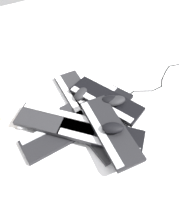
{
  "coord_description": "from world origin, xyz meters",
  "views": [
    {
      "loc": [
        -0.67,
        0.45,
        1.0
      ],
      "look_at": [
        0.0,
        0.07,
        0.04
      ],
      "focal_mm": 35.0,
      "sensor_mm": 36.0,
      "label": 1
    }
  ],
  "objects_px": {
    "mouse_2": "(25,122)",
    "mouse_3": "(116,101)",
    "keyboard_5": "(106,100)",
    "keyboard_3": "(103,113)",
    "mouse_1": "(111,100)",
    "keyboard_6": "(56,122)",
    "mouse_0": "(113,128)",
    "keyboard_7": "(110,130)",
    "mouse_4": "(81,94)",
    "keyboard_1": "(62,133)",
    "keyboard_4": "(101,134)",
    "keyboard_2": "(92,128)",
    "keyboard_0": "(78,96)"
  },
  "relations": [
    {
      "from": "mouse_0",
      "to": "keyboard_7",
      "type": "bearing_deg",
      "value": 137.33
    },
    {
      "from": "keyboard_0",
      "to": "keyboard_3",
      "type": "distance_m",
      "value": 0.2
    },
    {
      "from": "keyboard_3",
      "to": "mouse_0",
      "type": "distance_m",
      "value": 0.2
    },
    {
      "from": "mouse_0",
      "to": "mouse_4",
      "type": "bearing_deg",
      "value": 119.72
    },
    {
      "from": "mouse_1",
      "to": "keyboard_0",
      "type": "bearing_deg",
      "value": 155.58
    },
    {
      "from": "keyboard_1",
      "to": "keyboard_6",
      "type": "distance_m",
      "value": 0.07
    },
    {
      "from": "keyboard_3",
      "to": "mouse_1",
      "type": "bearing_deg",
      "value": -78.64
    },
    {
      "from": "mouse_1",
      "to": "keyboard_1",
      "type": "bearing_deg",
      "value": -145.58
    },
    {
      "from": "keyboard_5",
      "to": "keyboard_7",
      "type": "distance_m",
      "value": 0.24
    },
    {
      "from": "mouse_1",
      "to": "mouse_0",
      "type": "bearing_deg",
      "value": -91.14
    },
    {
      "from": "keyboard_4",
      "to": "keyboard_7",
      "type": "distance_m",
      "value": 0.05
    },
    {
      "from": "mouse_3",
      "to": "keyboard_5",
      "type": "bearing_deg",
      "value": 124.2
    },
    {
      "from": "keyboard_1",
      "to": "mouse_1",
      "type": "bearing_deg",
      "value": -86.1
    },
    {
      "from": "keyboard_4",
      "to": "keyboard_2",
      "type": "bearing_deg",
      "value": 6.02
    },
    {
      "from": "keyboard_3",
      "to": "keyboard_4",
      "type": "xyz_separation_m",
      "value": [
        -0.13,
        0.1,
        0.03
      ]
    },
    {
      "from": "mouse_2",
      "to": "mouse_3",
      "type": "height_order",
      "value": "mouse_3"
    },
    {
      "from": "keyboard_5",
      "to": "mouse_1",
      "type": "xyz_separation_m",
      "value": [
        -0.04,
        -0.01,
        0.04
      ]
    },
    {
      "from": "mouse_4",
      "to": "keyboard_3",
      "type": "bearing_deg",
      "value": 74.88
    },
    {
      "from": "keyboard_6",
      "to": "mouse_2",
      "type": "bearing_deg",
      "value": 54.54
    },
    {
      "from": "keyboard_1",
      "to": "keyboard_6",
      "type": "bearing_deg",
      "value": 1.05
    },
    {
      "from": "keyboard_2",
      "to": "keyboard_6",
      "type": "bearing_deg",
      "value": 55.27
    },
    {
      "from": "mouse_1",
      "to": "mouse_3",
      "type": "bearing_deg",
      "value": -10.32
    },
    {
      "from": "keyboard_5",
      "to": "mouse_3",
      "type": "bearing_deg",
      "value": -155.82
    },
    {
      "from": "keyboard_7",
      "to": "mouse_4",
      "type": "distance_m",
      "value": 0.32
    },
    {
      "from": "keyboard_7",
      "to": "mouse_0",
      "type": "bearing_deg",
      "value": -162.02
    },
    {
      "from": "keyboard_1",
      "to": "mouse_1",
      "type": "xyz_separation_m",
      "value": [
        0.02,
        -0.33,
        0.07
      ]
    },
    {
      "from": "mouse_2",
      "to": "mouse_3",
      "type": "relative_size",
      "value": 1.0
    },
    {
      "from": "keyboard_2",
      "to": "keyboard_1",
      "type": "bearing_deg",
      "value": 72.74
    },
    {
      "from": "keyboard_3",
      "to": "mouse_2",
      "type": "bearing_deg",
      "value": 69.24
    },
    {
      "from": "keyboard_1",
      "to": "keyboard_2",
      "type": "height_order",
      "value": "same"
    },
    {
      "from": "keyboard_3",
      "to": "keyboard_4",
      "type": "height_order",
      "value": "keyboard_4"
    },
    {
      "from": "keyboard_7",
      "to": "mouse_1",
      "type": "bearing_deg",
      "value": -35.61
    },
    {
      "from": "keyboard_6",
      "to": "mouse_0",
      "type": "bearing_deg",
      "value": -135.79
    },
    {
      "from": "keyboard_0",
      "to": "mouse_0",
      "type": "distance_m",
      "value": 0.37
    },
    {
      "from": "keyboard_5",
      "to": "mouse_1",
      "type": "bearing_deg",
      "value": -171.02
    },
    {
      "from": "keyboard_4",
      "to": "keyboard_7",
      "type": "xyz_separation_m",
      "value": [
        -0.02,
        -0.04,
        0.03
      ]
    },
    {
      "from": "keyboard_4",
      "to": "mouse_4",
      "type": "xyz_separation_m",
      "value": [
        0.3,
        -0.04,
        0.01
      ]
    },
    {
      "from": "keyboard_7",
      "to": "mouse_3",
      "type": "bearing_deg",
      "value": -43.51
    },
    {
      "from": "mouse_1",
      "to": "mouse_4",
      "type": "xyz_separation_m",
      "value": [
        0.15,
        0.11,
        -0.03
      ]
    },
    {
      "from": "keyboard_0",
      "to": "keyboard_4",
      "type": "xyz_separation_m",
      "value": [
        -0.32,
        0.03,
        0.03
      ]
    },
    {
      "from": "keyboard_4",
      "to": "keyboard_5",
      "type": "distance_m",
      "value": 0.24
    },
    {
      "from": "keyboard_0",
      "to": "mouse_0",
      "type": "xyz_separation_m",
      "value": [
        -0.36,
        -0.01,
        0.1
      ]
    },
    {
      "from": "keyboard_6",
      "to": "mouse_2",
      "type": "relative_size",
      "value": 3.84
    },
    {
      "from": "keyboard_6",
      "to": "keyboard_7",
      "type": "distance_m",
      "value": 0.29
    },
    {
      "from": "keyboard_2",
      "to": "keyboard_7",
      "type": "height_order",
      "value": "keyboard_7"
    },
    {
      "from": "keyboard_2",
      "to": "mouse_1",
      "type": "bearing_deg",
      "value": -66.39
    },
    {
      "from": "mouse_1",
      "to": "mouse_4",
      "type": "relative_size",
      "value": 1.0
    },
    {
      "from": "keyboard_6",
      "to": "mouse_0",
      "type": "xyz_separation_m",
      "value": [
        -0.22,
        -0.21,
        0.07
      ]
    },
    {
      "from": "keyboard_3",
      "to": "mouse_0",
      "type": "height_order",
      "value": "mouse_0"
    },
    {
      "from": "keyboard_5",
      "to": "mouse_4",
      "type": "bearing_deg",
      "value": 44.27
    }
  ]
}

